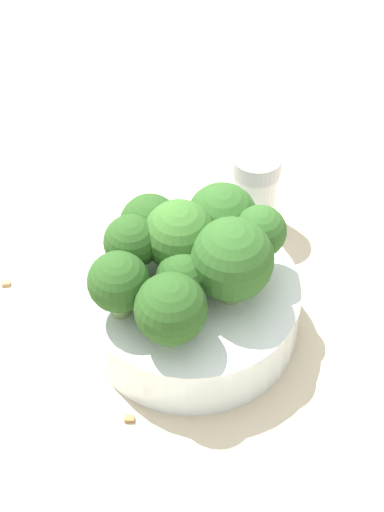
{
  "coord_description": "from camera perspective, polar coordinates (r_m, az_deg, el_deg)",
  "views": [
    {
      "loc": [
        0.2,
        0.33,
        0.51
      ],
      "look_at": [
        0.0,
        0.0,
        0.08
      ],
      "focal_mm": 60.0,
      "sensor_mm": 36.0,
      "label": 1
    }
  ],
  "objects": [
    {
      "name": "broccoli_floret_2",
      "position": [
        0.59,
        -4.07,
        0.76
      ],
      "size": [
        0.04,
        0.04,
        0.06
      ],
      "color": "#7A9E5B",
      "rests_on": "bowl"
    },
    {
      "name": "broccoli_floret_6",
      "position": [
        0.61,
        2.0,
        2.47
      ],
      "size": [
        0.05,
        0.05,
        0.06
      ],
      "color": "#7A9E5B",
      "rests_on": "bowl"
    },
    {
      "name": "broccoli_floret_5",
      "position": [
        0.55,
        -1.42,
        -3.62
      ],
      "size": [
        0.05,
        0.05,
        0.05
      ],
      "color": "#8EB770",
      "rests_on": "bowl"
    },
    {
      "name": "broccoli_floret_8",
      "position": [
        0.58,
        -0.56,
        -1.55
      ],
      "size": [
        0.04,
        0.04,
        0.05
      ],
      "color": "#84AD66",
      "rests_on": "bowl"
    },
    {
      "name": "broccoli_floret_7",
      "position": [
        0.57,
        -4.92,
        -1.8
      ],
      "size": [
        0.04,
        0.04,
        0.05
      ],
      "color": "#7A9E5B",
      "rests_on": "bowl"
    },
    {
      "name": "ground_plane",
      "position": [
        0.64,
        0.0,
        -4.71
      ],
      "size": [
        3.0,
        3.0,
        0.0
      ],
      "primitive_type": "plane",
      "color": "beige"
    },
    {
      "name": "almond_crumb_1",
      "position": [
        0.59,
        -4.21,
        -10.69
      ],
      "size": [
        0.01,
        0.01,
        0.01
      ],
      "primitive_type": "cube",
      "rotation": [
        0.0,
        0.0,
        5.72
      ],
      "color": "olive",
      "rests_on": "ground_plane"
    },
    {
      "name": "broccoli_floret_3",
      "position": [
        0.57,
        2.65,
        -0.29
      ],
      "size": [
        0.06,
        0.06,
        0.07
      ],
      "color": "#84AD66",
      "rests_on": "bowl"
    },
    {
      "name": "almond_crumb_0",
      "position": [
        0.68,
        -12.33,
        -1.69
      ],
      "size": [
        0.01,
        0.01,
        0.01
      ],
      "primitive_type": "cube",
      "rotation": [
        0.0,
        0.0,
        2.77
      ],
      "color": "tan",
      "rests_on": "ground_plane"
    },
    {
      "name": "bowl",
      "position": [
        0.62,
        0.0,
        -3.45
      ],
      "size": [
        0.16,
        0.16,
        0.05
      ],
      "primitive_type": "cylinder",
      "color": "silver",
      "rests_on": "ground_plane"
    },
    {
      "name": "broccoli_floret_0",
      "position": [
        0.6,
        4.54,
        1.37
      ],
      "size": [
        0.04,
        0.04,
        0.06
      ],
      "color": "#8EB770",
      "rests_on": "bowl"
    },
    {
      "name": "pepper_shaker",
      "position": [
        0.69,
        4.22,
        4.49
      ],
      "size": [
        0.04,
        0.04,
        0.07
      ],
      "color": "silver",
      "rests_on": "ground_plane"
    },
    {
      "name": "broccoli_floret_1",
      "position": [
        0.61,
        -2.79,
        2.08
      ],
      "size": [
        0.04,
        0.04,
        0.05
      ],
      "color": "#8EB770",
      "rests_on": "bowl"
    },
    {
      "name": "broccoli_floret_4",
      "position": [
        0.59,
        -0.5,
        1.41
      ],
      "size": [
        0.05,
        0.05,
        0.06
      ],
      "color": "#8EB770",
      "rests_on": "bowl"
    }
  ]
}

